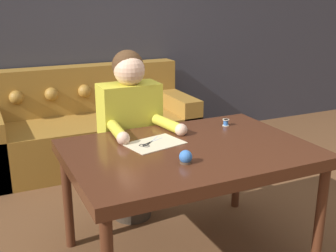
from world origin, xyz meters
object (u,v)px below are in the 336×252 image
Objects in this scene: thread_spool at (226,123)px; scissors at (148,144)px; couch at (90,129)px; person at (131,136)px; dining_table at (189,158)px; pin_cushion at (186,157)px.

scissors is at bearing -169.06° from thread_spool.
couch is 1.63× the size of person.
dining_table is 19.65× the size of pin_cushion.
pin_cushion is at bearing -89.38° from person.
dining_table is at bearing -39.07° from scissors.
dining_table is 1.14× the size of person.
pin_cushion is at bearing -79.68° from scissors.
person is 6.40× the size of scissors.
thread_spool is (0.43, 0.28, 0.09)m from dining_table.
thread_spool reaches higher than scissors.
person is at bearing -91.37° from couch.
person is at bearing 102.66° from dining_table.
scissors reaches higher than dining_table.
thread_spool reaches higher than dining_table.
pin_cushion is at bearing -139.30° from thread_spool.
couch is at bearing 93.31° from dining_table.
couch is 2.12m from pin_cushion.
couch reaches higher than dining_table.
person is at bearing 149.10° from thread_spool.
scissors is at bearing -92.89° from couch.
dining_table is 7.32× the size of scissors.
scissors is at bearing 100.32° from pin_cushion.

